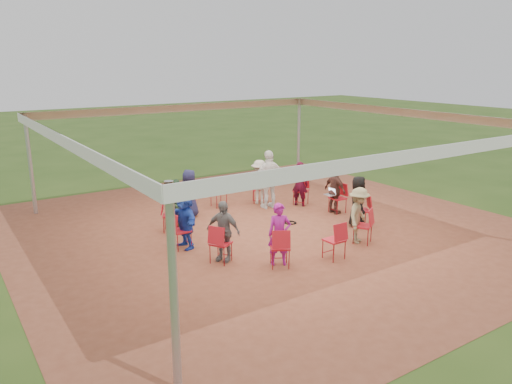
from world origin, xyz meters
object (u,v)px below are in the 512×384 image
chair_4 (186,202)px  standing_person (269,179)px  chair_1 (301,191)px  person_seated_6 (223,231)px  chair_0 (338,198)px  person_seated_7 (279,234)px  person_seated_3 (190,193)px  person_seated_2 (259,182)px  chair_9 (334,240)px  person_seated_9 (358,201)px  chair_5 (171,215)px  chair_11 (361,211)px  person_seated_8 (359,215)px  laptop (331,193)px  chair_3 (219,193)px  person_seated_1 (300,184)px  chair_8 (280,247)px  person_seated_4 (175,206)px  cable_coil (291,223)px  chair_6 (181,231)px  person_seated_0 (335,190)px  chair_10 (363,226)px  chair_7 (221,244)px  person_seated_5 (185,220)px  chair_2 (259,189)px

chair_4 → standing_person: standing_person is taller
chair_1 → person_seated_6: 5.09m
chair_0 → person_seated_7: size_ratio=0.64×
person_seated_3 → person_seated_2: bearing=150.0°
chair_9 → person_seated_9: bearing=32.3°
chair_5 → chair_11: same height
chair_11 → person_seated_8: (-1.00, -0.87, 0.26)m
chair_11 → person_seated_8: 1.35m
laptop → chair_9: bearing=138.3°
chair_3 → person_seated_3: person_seated_3 is taller
chair_3 → chair_5: same height
person_seated_1 → standing_person: bearing=39.7°
chair_1 → chair_11: same height
chair_3 → person_seated_7: person_seated_7 is taller
laptop → person_seated_2: bearing=26.6°
chair_1 → chair_8: 5.03m
chair_4 → laptop: (3.66, -2.18, 0.21)m
chair_0 → person_seated_3: 4.41m
person_seated_4 → person_seated_7: same height
chair_0 → cable_coil: chair_0 is taller
person_seated_9 → cable_coil: bearing=77.4°
person_seated_2 → person_seated_7: bearing=90.0°
chair_6 → chair_5: bearing=165.0°
chair_6 → person_seated_0: bearing=90.0°
person_seated_9 → laptop: 1.25m
person_seated_2 → cable_coil: person_seated_2 is taller
chair_8 → person_seated_1: bearing=75.4°
chair_10 → person_seated_9: 1.35m
person_seated_4 → chair_4: bearing=170.0°
chair_9 → person_seated_6: person_seated_6 is taller
chair_0 → person_seated_4: (-4.77, 1.15, 0.26)m
chair_7 → person_seated_6: size_ratio=0.64×
chair_3 → person_seated_2: bearing=160.0°
chair_6 → chair_8: size_ratio=1.00×
person_seated_9 → chair_3: bearing=59.2°
person_seated_5 → person_seated_6: bearing=15.0°
person_seated_2 → person_seated_7: size_ratio=1.00×
chair_0 → chair_2: size_ratio=1.00×
chair_5 → person_seated_9: person_seated_9 is taller
person_seated_3 → laptop: 4.16m
person_seated_1 → person_seated_9: 2.48m
person_seated_8 → cable_coil: 2.29m
chair_0 → chair_9: same height
person_seated_9 → person_seated_4: bearing=90.0°
chair_3 → person_seated_5: person_seated_5 is taller
chair_0 → person_seated_6: (-4.73, -1.33, 0.26)m
person_seated_0 → person_seated_9: size_ratio=1.00×
chair_8 → standing_person: bearing=86.7°
chair_0 → chair_4: size_ratio=1.00×
chair_6 → person_seated_3: 2.56m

